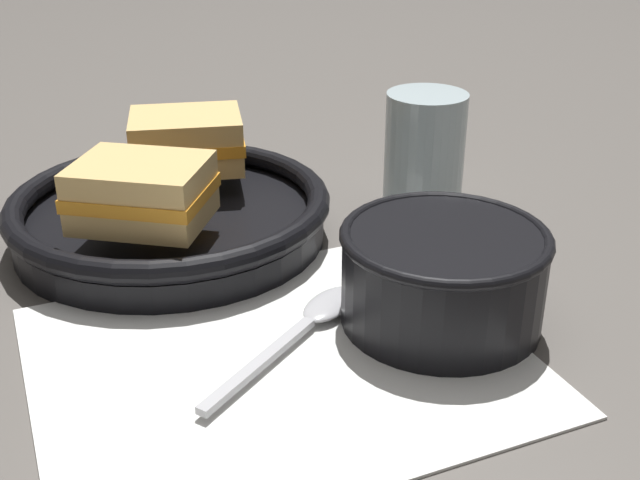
# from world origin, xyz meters

# --- Properties ---
(ground_plane) EXTENTS (4.00, 4.00, 0.00)m
(ground_plane) POSITION_xyz_m (0.00, 0.00, 0.00)
(ground_plane) COLOR #56514C
(napkin) EXTENTS (0.31, 0.27, 0.00)m
(napkin) POSITION_xyz_m (-0.05, -0.05, 0.00)
(napkin) COLOR white
(napkin) RESTS_ON ground_plane
(soup_bowl) EXTENTS (0.14, 0.14, 0.07)m
(soup_bowl) POSITION_xyz_m (0.07, -0.06, 0.04)
(soup_bowl) COLOR black
(soup_bowl) RESTS_ON ground_plane
(spoon) EXTENTS (0.15, 0.10, 0.01)m
(spoon) POSITION_xyz_m (-0.01, -0.03, 0.01)
(spoon) COLOR #B7B7BC
(spoon) RESTS_ON napkin
(skillet) EXTENTS (0.26, 0.26, 0.04)m
(skillet) POSITION_xyz_m (-0.06, 0.15, 0.02)
(skillet) COLOR black
(skillet) RESTS_ON ground_plane
(sandwich_near_left) EXTENTS (0.12, 0.12, 0.05)m
(sandwich_near_left) POSITION_xyz_m (-0.09, 0.10, 0.06)
(sandwich_near_left) COLOR #DBB26B
(sandwich_near_left) RESTS_ON skillet
(sandwich_near_right) EXTENTS (0.11, 0.10, 0.05)m
(sandwich_near_right) POSITION_xyz_m (-0.02, 0.19, 0.06)
(sandwich_near_right) COLOR #DBB26B
(sandwich_near_right) RESTS_ON skillet
(drinking_glass) EXTENTS (0.07, 0.07, 0.10)m
(drinking_glass) POSITION_xyz_m (0.16, 0.11, 0.05)
(drinking_glass) COLOR silver
(drinking_glass) RESTS_ON ground_plane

